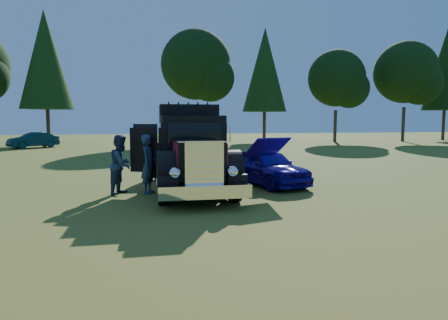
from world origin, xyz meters
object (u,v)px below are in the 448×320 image
spectator_near (149,164)px  spectator_far (121,164)px  diamond_t_truck (191,154)px  distant_teal_car (33,140)px  hotrod_coupe (267,167)px

spectator_near → spectator_far: (-0.89, 0.12, -0.01)m
diamond_t_truck → distant_teal_car: size_ratio=1.71×
spectator_far → distant_teal_car: bearing=44.8°
spectator_near → spectator_far: bearing=101.3°
diamond_t_truck → hotrod_coupe: (2.94, 0.74, -0.59)m
hotrod_coupe → distant_teal_car: hotrod_coupe is taller
diamond_t_truck → spectator_near: (-1.44, -0.20, -0.29)m
spectator_near → distant_teal_car: spectator_near is taller
diamond_t_truck → distant_teal_car: 26.99m
diamond_t_truck → distant_teal_car: bearing=115.0°
hotrod_coupe → spectator_far: 5.35m
diamond_t_truck → hotrod_coupe: bearing=14.1°
hotrod_coupe → spectator_far: spectator_far is taller
spectator_near → distant_teal_car: size_ratio=0.47×
hotrod_coupe → distant_teal_car: size_ratio=1.06×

